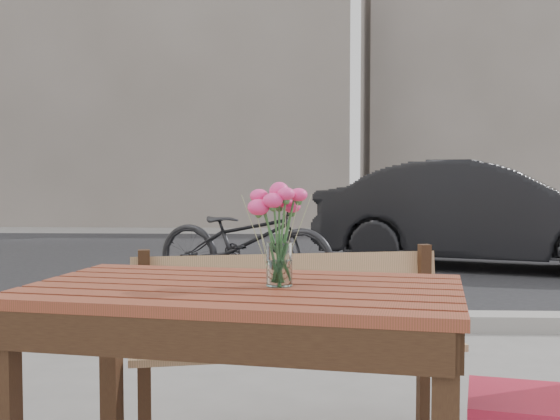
# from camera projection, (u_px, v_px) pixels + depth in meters

# --- Properties ---
(street) EXTENTS (30.00, 8.12, 0.12)m
(street) POSITION_uv_depth(u_px,v_px,m) (293.00, 281.00, 7.25)
(street) COLOR black
(street) RESTS_ON ground
(backdrop_buildings) EXTENTS (15.50, 4.00, 8.00)m
(backdrop_buildings) POSITION_uv_depth(u_px,v_px,m) (310.00, 68.00, 16.36)
(backdrop_buildings) COLOR slate
(backdrop_buildings) RESTS_ON ground
(main_table) EXTENTS (1.42, 0.98, 0.80)m
(main_table) POSITION_uv_depth(u_px,v_px,m) (243.00, 328.00, 2.14)
(main_table) COLOR brown
(main_table) RESTS_ON ground
(main_bench) EXTENTS (1.41, 0.69, 0.84)m
(main_bench) POSITION_uv_depth(u_px,v_px,m) (293.00, 322.00, 2.99)
(main_bench) COLOR #A07F52
(main_bench) RESTS_ON ground
(red_chair) EXTENTS (0.46, 0.46, 0.77)m
(red_chair) POSITION_uv_depth(u_px,v_px,m) (552.00, 386.00, 2.30)
(red_chair) COLOR red
(red_chair) RESTS_ON ground
(main_vase) EXTENTS (0.17, 0.17, 0.31)m
(main_vase) POSITION_uv_depth(u_px,v_px,m) (279.00, 222.00, 2.11)
(main_vase) COLOR white
(main_vase) RESTS_ON main_table
(parked_car) EXTENTS (4.18, 2.55, 1.30)m
(parked_car) POSITION_uv_depth(u_px,v_px,m) (484.00, 214.00, 8.47)
(parked_car) COLOR black
(parked_car) RESTS_ON ground
(bicycle) EXTENTS (1.97, 1.28, 0.98)m
(bicycle) POSITION_uv_depth(u_px,v_px,m) (244.00, 241.00, 6.83)
(bicycle) COLOR black
(bicycle) RESTS_ON ground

